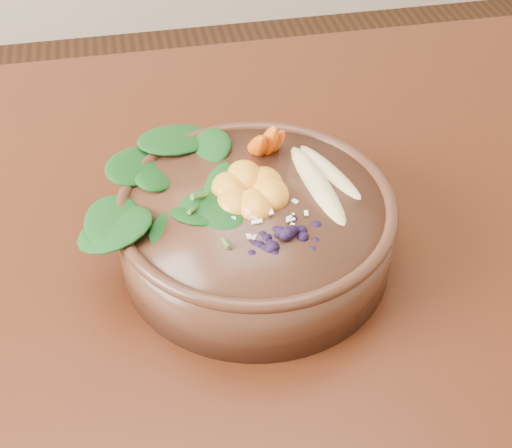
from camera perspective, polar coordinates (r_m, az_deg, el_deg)
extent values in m
cylinder|color=#331C0C|center=(1.49, 14.97, 0.33)|extent=(0.07, 0.07, 0.71)
cube|color=#421A0B|center=(0.85, -17.01, -3.59)|extent=(1.60, 0.90, 0.04)
cylinder|color=#4B2B1B|center=(0.77, 0.00, -0.55)|extent=(0.37, 0.37, 0.08)
ellipsoid|color=#E0CC84|center=(0.79, 5.97, 4.91)|extent=(0.08, 0.15, 0.02)
ellipsoid|color=#E0CC84|center=(0.76, 4.98, 4.17)|extent=(0.05, 0.16, 0.02)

